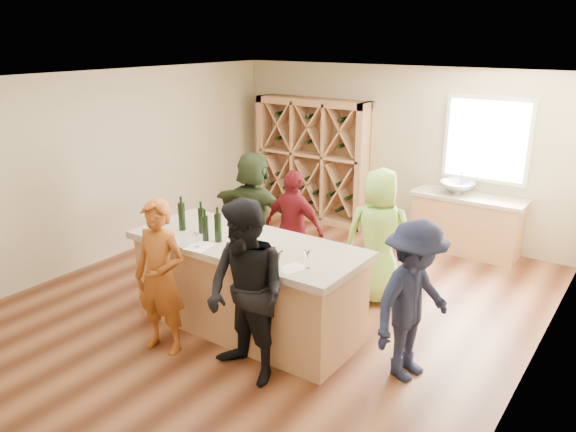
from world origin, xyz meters
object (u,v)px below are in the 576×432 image
Objects in this scene: person_near_right at (246,293)px; person_far_mid at (294,228)px; wine_bottle_d at (205,229)px; tasting_counter_base at (247,288)px; wine_bottle_a at (182,217)px; person_far_right at (379,237)px; sink at (457,188)px; wine_rack at (312,160)px; person_far_left at (254,210)px; wine_bottle_c at (201,221)px; wine_bottle_e at (218,228)px; person_server at (413,301)px; person_near_left at (160,277)px.

person_far_mid is at bearing 124.81° from person_near_right.
tasting_counter_base is at bearing 32.82° from wine_bottle_d.
person_far_right is at bearing 42.85° from wine_bottle_a.
sink is 4.02m from tasting_counter_base.
wine_rack is 4.11m from wine_bottle_a.
sink is at bearing -133.59° from person_far_left.
person_near_right reaches higher than wine_bottle_c.
wine_bottle_a is at bearing 175.06° from wine_bottle_e.
person_far_right is (1.50, 1.59, -0.36)m from wine_bottle_c.
person_server is at bearing 106.25° from person_far_right.
person_near_right is at bearing -95.83° from sink.
wine_bottle_d is 1.92m from person_far_left.
person_near_right reaches higher than person_near_left.
sink is 0.34× the size of person_far_mid.
wine_bottle_d is at bearing 72.48° from person_near_left.
person_near_right is at bearing -29.54° from wine_bottle_c.
wine_rack is 6.87× the size of wine_bottle_e.
tasting_counter_base is 1.07m from person_near_right.
person_near_right is (1.48, -0.64, -0.32)m from wine_bottle_a.
wine_bottle_d is 1.65m from person_far_mid.
person_far_mid is (-1.36, -2.49, -0.22)m from sink.
wine_bottle_d is 0.18× the size of person_far_mid.
person_far_mid is (0.20, 2.21, -0.05)m from person_near_left.
wine_bottle_e is at bearing 24.41° from wine_bottle_d.
person_server is at bearing 155.48° from person_far_left.
person_near_right is 1.07× the size of person_far_left.
person_near_left is at bearing -107.55° from wine_bottle_e.
person_far_left is (-1.98, 0.00, -0.01)m from person_far_right.
tasting_counter_base is 1.40m from person_far_mid.
wine_bottle_d is 1.17m from person_near_right.
person_server reaches higher than tasting_counter_base.
wine_rack is 4.33m from wine_bottle_d.
person_server reaches higher than wine_bottle_a.
tasting_counter_base is at bearing 37.63° from person_far_right.
sink is 2.34m from person_far_right.
person_near_right is 2.29m from person_far_right.
wine_bottle_d is at bearing -109.80° from sink.
person_far_mid is (0.11, 1.59, -0.43)m from wine_bottle_d.
wine_bottle_a is at bearing -171.24° from tasting_counter_base.
person_far_mid is 0.93× the size of person_far_left.
wine_bottle_d is at bearing -147.18° from tasting_counter_base.
person_server is at bearing 5.82° from wine_bottle_c.
wine_bottle_c is at bearing 106.42° from person_far_left.
person_server reaches higher than sink.
person_near_left is at bearing 38.71° from person_far_right.
person_far_left reaches higher than wine_bottle_a.
wine_bottle_a is at bearing 108.89° from person_server.
sink is at bearing 71.62° from wine_bottle_e.
wine_bottle_e is 1.09m from person_near_right.
person_far_right is (0.90, 1.50, 0.37)m from tasting_counter_base.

